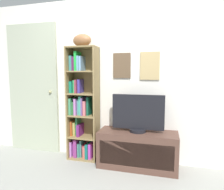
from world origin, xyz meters
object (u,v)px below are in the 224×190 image
Objects in this scene: tv_stand at (137,149)px; football at (82,40)px; television at (138,114)px; door at (33,89)px; bookshelf at (82,109)px.

football is at bearing 174.86° from tv_stand.
tv_stand is 0.50m from television.
door reaches higher than television.
football reaches higher than bookshelf.
bookshelf is at bearing -5.06° from door.
football is 0.41× the size of television.
door is (-1.76, 0.18, 0.79)m from tv_stand.
bookshelf is 1.00m from football.
tv_stand is at bearing -5.14° from football.
football is at bearing 174.93° from television.
football reaches higher than tv_stand.
door reaches higher than bookshelf.
door is (-0.89, 0.08, 0.28)m from bookshelf.
door reaches higher than football.
bookshelf is at bearing 173.34° from tv_stand.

